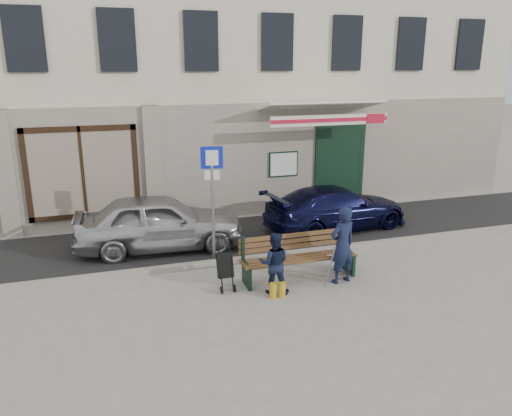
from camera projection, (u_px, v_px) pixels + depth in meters
name	position (u px, v px, depth m)	size (l,w,h in m)	color
ground	(260.00, 291.00, 9.69)	(80.00, 80.00, 0.00)	#9E9991
asphalt_lane	(222.00, 239.00, 12.53)	(60.00, 3.20, 0.01)	#282828
curb	(239.00, 260.00, 11.05)	(60.00, 0.18, 0.12)	#9E9384
building	(179.00, 40.00, 16.04)	(20.00, 8.27, 10.00)	beige
car_silver	(160.00, 222.00, 11.73)	(1.57, 3.90, 1.33)	#B6B6BB
car_navy	(336.00, 208.00, 13.21)	(1.60, 3.94, 1.14)	black
parking_sign	(212.00, 186.00, 10.73)	(0.47, 0.13, 2.57)	gray
bench	(297.00, 258.00, 10.11)	(2.40, 1.17, 0.98)	brown
man	(342.00, 245.00, 9.89)	(0.58, 0.38, 1.58)	#131C36
woman	(274.00, 263.00, 9.47)	(0.59, 0.46, 1.22)	#121B33
stroller	(225.00, 267.00, 9.67)	(0.30, 0.43, 1.04)	black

